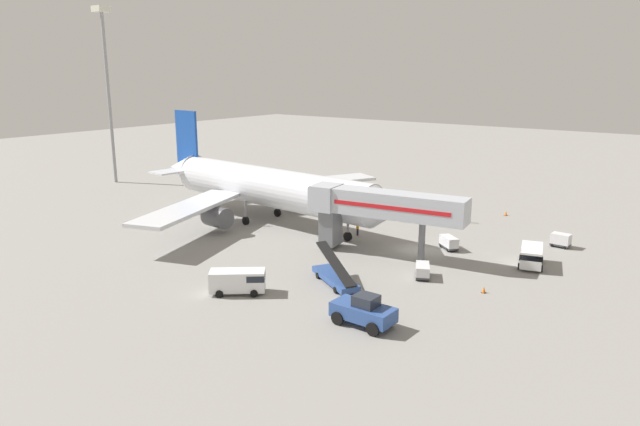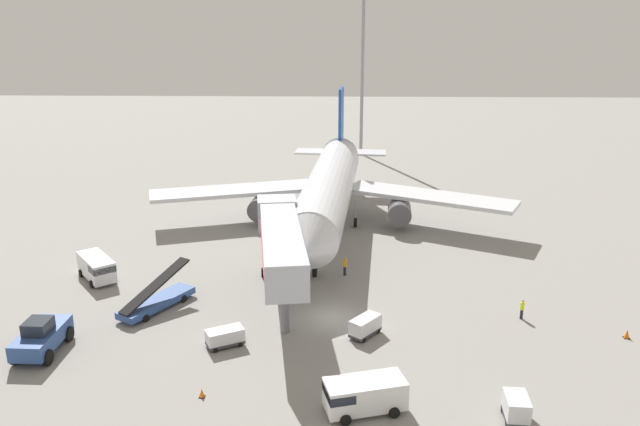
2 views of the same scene
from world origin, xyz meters
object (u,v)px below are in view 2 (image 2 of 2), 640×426
apron_light_mast (363,33)px  ground_crew_worker_midground (345,266)px  safety_cone_alpha (627,334)px  service_van_far_right (97,267)px  baggage_cart_far_left (225,337)px  jet_bridge (280,241)px  baggage_cart_mid_center (516,407)px  ground_crew_worker_foreground (522,309)px  safety_cone_bravo (202,393)px  service_van_rear_right (363,394)px  belt_loader_truck (157,300)px  baggage_cart_far_center (365,326)px  airplane_at_gate (329,187)px  pushback_tug (41,337)px

apron_light_mast → ground_crew_worker_midground: bearing=-93.5°
safety_cone_alpha → apron_light_mast: bearing=104.9°
service_van_far_right → baggage_cart_far_left: size_ratio=1.74×
jet_bridge → apron_light_mast: apron_light_mast is taller
baggage_cart_mid_center → ground_crew_worker_foreground: ground_crew_worker_foreground is taller
ground_crew_worker_midground → safety_cone_bravo: ground_crew_worker_midground is taller
service_van_rear_right → ground_crew_worker_foreground: size_ratio=3.18×
belt_loader_truck → service_van_far_right: belt_loader_truck is taller
belt_loader_truck → baggage_cart_far_center: size_ratio=2.52×
ground_crew_worker_foreground → airplane_at_gate: bearing=125.1°
pushback_tug → ground_crew_worker_foreground: bearing=9.9°
pushback_tug → safety_cone_bravo: 13.45m
safety_cone_alpha → belt_loader_truck: bearing=174.0°
belt_loader_truck → service_van_far_right: size_ratio=1.36×
baggage_cart_far_center → safety_cone_bravo: baggage_cart_far_center is taller
baggage_cart_mid_center → airplane_at_gate: bearing=108.1°
jet_bridge → belt_loader_truck: jet_bridge is taller
service_van_rear_right → pushback_tug: bearing=164.4°
airplane_at_gate → baggage_cart_far_center: size_ratio=15.52×
pushback_tug → baggage_cart_mid_center: pushback_tug is taller
baggage_cart_far_left → safety_cone_bravo: 6.38m
safety_cone_bravo → apron_light_mast: 77.61m
safety_cone_alpha → jet_bridge: bearing=168.3°
service_van_far_right → ground_crew_worker_foreground: bearing=-10.3°
pushback_tug → ground_crew_worker_foreground: size_ratio=3.15×
jet_bridge → safety_cone_alpha: jet_bridge is taller
jet_bridge → service_van_far_right: size_ratio=3.46×
ground_crew_worker_midground → pushback_tug: bearing=-146.1°
baggage_cart_far_left → ground_crew_worker_midground: bearing=56.5°
safety_cone_alpha → safety_cone_bravo: (-29.86, -8.38, -0.04)m
belt_loader_truck → safety_cone_bravo: (6.27, -12.15, -0.48)m
service_van_rear_right → ground_crew_worker_foreground: bearing=43.7°
apron_light_mast → belt_loader_truck: bearing=-106.8°
baggage_cart_far_left → belt_loader_truck: bearing=138.7°
baggage_cart_far_center → ground_crew_worker_foreground: 12.80m
jet_bridge → service_van_far_right: jet_bridge is taller
baggage_cart_far_center → ground_crew_worker_midground: 11.46m
belt_loader_truck → baggage_cart_far_left: size_ratio=2.37×
apron_light_mast → baggage_cart_far_center: bearing=-91.7°
service_van_far_right → safety_cone_bravo: 22.28m
service_van_far_right → service_van_rear_right: service_van_far_right is taller
service_van_far_right → baggage_cart_far_center: (23.80, -9.65, -0.42)m
baggage_cart_mid_center → safety_cone_bravo: size_ratio=3.55×
ground_crew_worker_midground → safety_cone_alpha: (20.78, -11.19, -0.62)m
airplane_at_gate → belt_loader_truck: size_ratio=6.16×
ground_crew_worker_foreground → ground_crew_worker_midground: 16.14m
jet_bridge → service_van_rear_right: size_ratio=3.41×
safety_cone_alpha → service_van_rear_right: bearing=-154.4°
belt_loader_truck → safety_cone_alpha: 36.32m
service_van_rear_right → ground_crew_worker_midground: 20.73m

